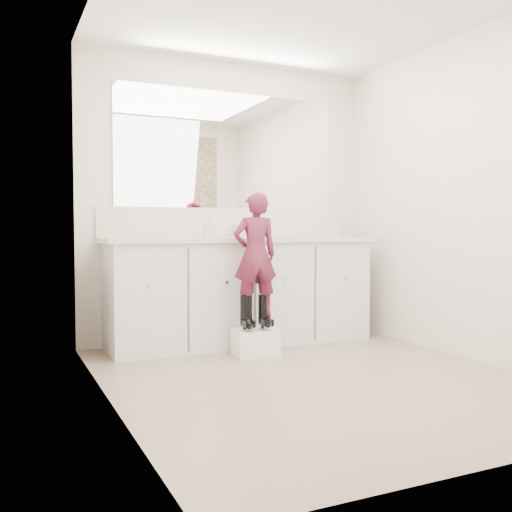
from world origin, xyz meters
name	(u,v)px	position (x,y,z in m)	size (l,w,h in m)	color
floor	(316,378)	(0.00, 0.00, 0.00)	(3.00, 3.00, 0.00)	#7E6952
wall_back	(229,202)	(0.00, 1.50, 1.20)	(2.60, 2.60, 0.00)	beige
wall_front	(512,166)	(0.00, -1.50, 1.20)	(2.60, 2.60, 0.00)	beige
wall_left	(109,183)	(-1.30, 0.00, 1.20)	(3.00, 3.00, 0.00)	beige
wall_right	(471,196)	(1.30, 0.00, 1.20)	(3.00, 3.00, 0.00)	beige
vanity_cabinet	(241,293)	(0.00, 1.23, 0.42)	(2.20, 0.55, 0.85)	silver
countertop	(242,240)	(0.00, 1.21, 0.87)	(2.28, 0.58, 0.04)	beige
backsplash	(230,223)	(0.00, 1.49, 1.02)	(2.28, 0.03, 0.25)	beige
mirror	(229,151)	(0.00, 1.49, 1.64)	(2.00, 0.02, 1.00)	white
dot_panel	(512,51)	(0.00, -1.49, 1.65)	(2.00, 0.01, 1.20)	#472819
faucet	(234,231)	(0.00, 1.38, 0.94)	(0.08, 0.08, 0.10)	silver
cup	(265,232)	(0.25, 1.30, 0.93)	(0.10, 0.10, 0.09)	beige
soap_bottle	(209,227)	(-0.31, 1.16, 0.97)	(0.07, 0.08, 0.17)	beige
step_stool	(255,342)	(-0.09, 0.75, 0.10)	(0.32, 0.26, 0.20)	white
boot_left	(246,312)	(-0.16, 0.75, 0.33)	(0.10, 0.18, 0.26)	black
boot_right	(264,311)	(-0.01, 0.75, 0.33)	(0.10, 0.18, 0.26)	black
toddler	(255,255)	(-0.09, 0.75, 0.77)	(0.34, 0.22, 0.93)	#962E50
toothbrush	(264,243)	(-0.02, 0.75, 0.85)	(0.01, 0.01, 0.14)	#D35295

